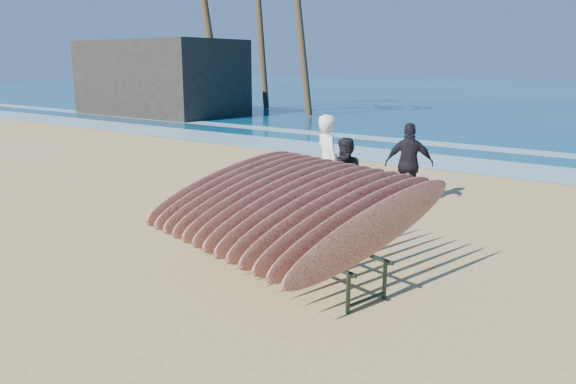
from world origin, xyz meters
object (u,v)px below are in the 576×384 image
object	(u,v)px
person_dark_a	(347,178)
person_dark_b	(409,164)
person_white	(328,163)
surfboard_rack	(289,205)
building	(160,78)

from	to	relation	value
person_dark_a	person_dark_b	xyz separation A→B (m)	(0.48, 1.67, 0.08)
person_white	person_dark_b	distance (m)	1.79
surfboard_rack	building	distance (m)	25.89
person_white	surfboard_rack	bearing A→B (deg)	147.70
person_white	person_dark_b	size ratio (longest dim) A/B	1.13
person_white	person_dark_a	distance (m)	0.69
person_dark_a	building	xyz separation A→B (m)	(-19.86, 12.55, 1.28)
surfboard_rack	person_white	xyz separation A→B (m)	(-1.45, 3.22, -0.02)
building	person_white	bearing A→B (deg)	-32.56
building	person_dark_b	bearing A→B (deg)	-28.14
surfboard_rack	person_dark_b	world-z (taller)	person_dark_b
surfboard_rack	person_white	distance (m)	3.53
person_dark_a	person_dark_b	size ratio (longest dim) A/B	0.90
person_dark_b	building	world-z (taller)	building
person_dark_a	person_dark_b	distance (m)	1.74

